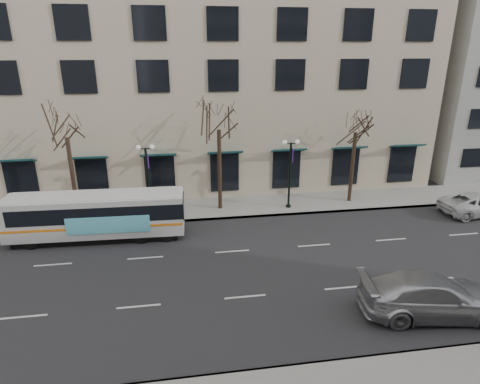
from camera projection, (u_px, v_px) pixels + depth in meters
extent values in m
plane|color=black|center=(238.00, 272.00, 21.41)|extent=(160.00, 160.00, 0.00)
cube|color=gray|center=(285.00, 204.00, 30.46)|extent=(80.00, 4.00, 0.15)
cube|color=#C6B797|center=(182.00, 39.00, 36.54)|extent=(40.00, 20.00, 24.00)
cylinder|color=black|center=(73.00, 179.00, 27.17)|extent=(0.28, 0.28, 5.74)
cylinder|color=black|center=(220.00, 171.00, 28.57)|extent=(0.28, 0.28, 5.95)
cylinder|color=black|center=(352.00, 168.00, 30.09)|extent=(0.28, 0.28, 5.46)
cylinder|color=black|center=(148.00, 184.00, 27.46)|extent=(0.16, 0.16, 5.00)
cylinder|color=black|center=(151.00, 215.00, 28.26)|extent=(0.36, 0.36, 0.30)
cube|color=black|center=(145.00, 149.00, 26.62)|extent=(0.90, 0.06, 0.06)
sphere|color=silver|center=(138.00, 147.00, 26.52)|extent=(0.32, 0.32, 0.32)
sphere|color=silver|center=(152.00, 147.00, 26.65)|extent=(0.32, 0.32, 0.32)
cube|color=#4C2281|center=(148.00, 161.00, 26.93)|extent=(0.04, 0.45, 1.00)
cylinder|color=black|center=(290.00, 177.00, 28.89)|extent=(0.16, 0.16, 5.00)
cylinder|color=black|center=(288.00, 207.00, 29.69)|extent=(0.36, 0.36, 0.30)
cube|color=black|center=(291.00, 143.00, 28.06)|extent=(0.90, 0.06, 0.06)
sphere|color=silver|center=(285.00, 142.00, 27.96)|extent=(0.32, 0.32, 0.32)
sphere|color=silver|center=(297.00, 142.00, 28.09)|extent=(0.32, 0.32, 0.32)
cube|color=#4C2281|center=(292.00, 155.00, 28.36)|extent=(0.04, 0.45, 1.00)
cube|color=silver|center=(96.00, 214.00, 24.66)|extent=(10.70, 2.65, 2.44)
cube|color=black|center=(99.00, 234.00, 25.13)|extent=(9.84, 2.34, 0.40)
cube|color=black|center=(100.00, 208.00, 24.56)|extent=(10.28, 2.67, 0.97)
cube|color=orange|center=(97.00, 221.00, 24.81)|extent=(10.60, 2.67, 0.16)
cube|color=#5CC6DF|center=(108.00, 225.00, 23.75)|extent=(4.87, 0.21, 1.06)
cube|color=silver|center=(94.00, 195.00, 24.24)|extent=(10.16, 2.40, 0.07)
cylinder|color=black|center=(30.00, 242.00, 23.69)|extent=(0.89, 0.28, 0.89)
cylinder|color=black|center=(42.00, 228.00, 25.59)|extent=(0.89, 0.28, 0.89)
cylinder|color=black|center=(140.00, 236.00, 24.41)|extent=(0.89, 0.28, 0.89)
cylinder|color=black|center=(144.00, 223.00, 26.32)|extent=(0.89, 0.28, 0.89)
cylinder|color=black|center=(167.00, 235.00, 24.59)|extent=(0.89, 0.28, 0.89)
cylinder|color=black|center=(168.00, 222.00, 26.50)|extent=(0.89, 0.28, 0.89)
imported|color=#B1B3B9|center=(432.00, 296.00, 17.78)|extent=(6.67, 3.42, 1.85)
imported|color=silver|center=(479.00, 204.00, 28.62)|extent=(5.59, 2.81, 1.52)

